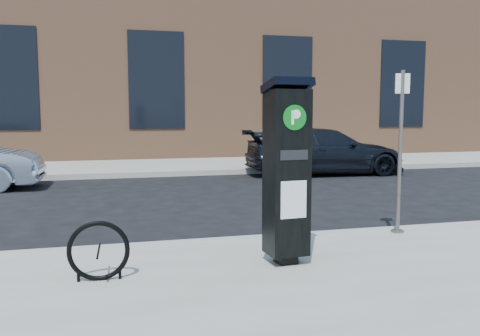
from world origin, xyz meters
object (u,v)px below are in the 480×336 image
object	(u,v)px
parking_kiosk	(287,170)
car_dark	(325,151)
bike_rack	(99,251)
sign_pole	(400,153)

from	to	relation	value
parking_kiosk	car_dark	world-z (taller)	parking_kiosk
bike_rack	parking_kiosk	bearing A→B (deg)	4.48
parking_kiosk	bike_rack	xyz separation A→B (m)	(-2.08, -0.09, -0.78)
bike_rack	car_dark	xyz separation A→B (m)	(6.43, 8.80, 0.24)
bike_rack	car_dark	distance (m)	10.90
car_dark	parking_kiosk	bearing A→B (deg)	155.93
parking_kiosk	sign_pole	xyz separation A→B (m)	(2.08, 1.01, 0.07)
sign_pole	bike_rack	size ratio (longest dim) A/B	3.65
sign_pole	bike_rack	world-z (taller)	sign_pole
bike_rack	car_dark	bearing A→B (deg)	55.70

